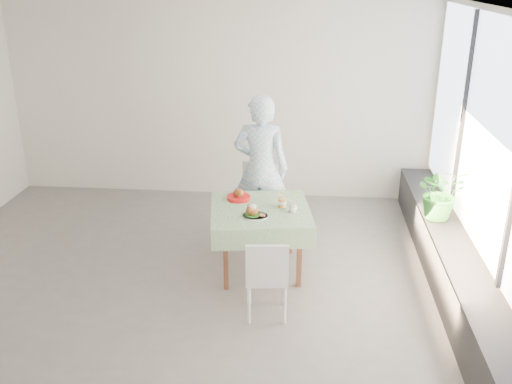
# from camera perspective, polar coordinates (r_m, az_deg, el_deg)

# --- Properties ---
(floor) EXTENTS (6.00, 6.00, 0.00)m
(floor) POSITION_cam_1_polar(r_m,az_deg,el_deg) (6.34, -6.98, -8.28)
(floor) COLOR #5E5C59
(floor) RESTS_ON ground
(ceiling) EXTENTS (6.00, 6.00, 0.00)m
(ceiling) POSITION_cam_1_polar(r_m,az_deg,el_deg) (5.53, -8.33, 17.86)
(ceiling) COLOR white
(ceiling) RESTS_ON ground
(wall_back) EXTENTS (6.00, 0.02, 2.80)m
(wall_back) POSITION_cam_1_polar(r_m,az_deg,el_deg) (8.15, -3.75, 9.16)
(wall_back) COLOR silver
(wall_back) RESTS_ON ground
(wall_front) EXTENTS (6.00, 0.02, 2.80)m
(wall_front) POSITION_cam_1_polar(r_m,az_deg,el_deg) (3.58, -16.35, -8.29)
(wall_front) COLOR silver
(wall_front) RESTS_ON ground
(wall_right) EXTENTS (0.02, 5.00, 2.80)m
(wall_right) POSITION_cam_1_polar(r_m,az_deg,el_deg) (5.90, 22.20, 2.80)
(wall_right) COLOR silver
(wall_right) RESTS_ON ground
(window_pane) EXTENTS (0.01, 4.80, 2.18)m
(window_pane) POSITION_cam_1_polar(r_m,az_deg,el_deg) (5.82, 22.26, 5.15)
(window_pane) COLOR #D1E0F9
(window_pane) RESTS_ON ground
(window_ledge) EXTENTS (0.40, 4.80, 0.50)m
(window_ledge) POSITION_cam_1_polar(r_m,az_deg,el_deg) (6.28, 18.98, -7.10)
(window_ledge) COLOR black
(window_ledge) RESTS_ON ground
(cafe_table) EXTENTS (1.19, 1.19, 0.74)m
(cafe_table) POSITION_cam_1_polar(r_m,az_deg,el_deg) (6.19, 0.42, -4.04)
(cafe_table) COLOR brown
(cafe_table) RESTS_ON ground
(chair_far) EXTENTS (0.52, 0.52, 0.93)m
(chair_far) POSITION_cam_1_polar(r_m,az_deg,el_deg) (7.01, -0.08, -2.45)
(chair_far) COLOR white
(chair_far) RESTS_ON ground
(chair_near) EXTENTS (0.42, 0.42, 0.83)m
(chair_near) POSITION_cam_1_polar(r_m,az_deg,el_deg) (5.51, 1.06, -9.93)
(chair_near) COLOR white
(chair_near) RESTS_ON ground
(diner) EXTENTS (0.68, 0.47, 1.80)m
(diner) POSITION_cam_1_polar(r_m,az_deg,el_deg) (6.81, 0.50, 2.37)
(diner) COLOR #92C9EA
(diner) RESTS_ON ground
(main_dish) EXTENTS (0.27, 0.27, 0.14)m
(main_dish) POSITION_cam_1_polar(r_m,az_deg,el_deg) (5.86, -0.25, -2.07)
(main_dish) COLOR white
(main_dish) RESTS_ON cafe_table
(juice_cup_orange) EXTENTS (0.10, 0.10, 0.27)m
(juice_cup_orange) POSITION_cam_1_polar(r_m,az_deg,el_deg) (6.09, 2.61, -0.96)
(juice_cup_orange) COLOR white
(juice_cup_orange) RESTS_ON cafe_table
(juice_cup_lemonade) EXTENTS (0.09, 0.09, 0.25)m
(juice_cup_lemonade) POSITION_cam_1_polar(r_m,az_deg,el_deg) (5.98, 3.70, -1.50)
(juice_cup_lemonade) COLOR white
(juice_cup_lemonade) RESTS_ON cafe_table
(second_dish) EXTENTS (0.26, 0.26, 0.12)m
(second_dish) POSITION_cam_1_polar(r_m,az_deg,el_deg) (6.30, -1.75, -0.43)
(second_dish) COLOR red
(second_dish) RESTS_ON cafe_table
(potted_plant) EXTENTS (0.58, 0.51, 0.62)m
(potted_plant) POSITION_cam_1_polar(r_m,az_deg,el_deg) (6.65, 18.04, -0.06)
(potted_plant) COLOR #2C7527
(potted_plant) RESTS_ON window_ledge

